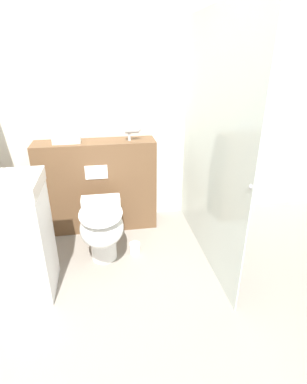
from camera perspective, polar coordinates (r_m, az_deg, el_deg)
name	(u,v)px	position (r m, az deg, el deg)	size (l,w,h in m)	color
ground_plane	(148,359)	(2.18, -0.98, -29.20)	(12.00, 12.00, 0.00)	gray
wall_back	(120,108)	(3.26, -6.45, 15.55)	(8.00, 0.06, 2.50)	silver
partition_panel	(98,186)	(3.24, -10.52, 1.14)	(1.22, 0.31, 0.97)	brown
shower_glass	(210,146)	(2.62, 10.71, 8.66)	(0.04, 1.63, 2.11)	silver
toilet	(102,227)	(2.73, -9.77, -6.61)	(0.38, 0.66, 0.54)	white
sink_vanity	(8,240)	(2.52, -25.99, -8.14)	(0.60, 0.46, 1.13)	white
hair_drier	(133,130)	(3.04, -3.99, 11.69)	(0.17, 0.07, 0.15)	#B7B7BC
folded_towel	(67,139)	(3.10, -16.19, 9.59)	(0.26, 0.16, 0.06)	white
spare_toilet_roll	(135,248)	(2.95, -3.58, -10.67)	(0.10, 0.10, 0.11)	white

